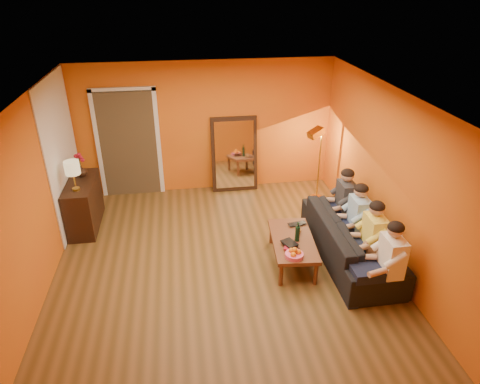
{
  "coord_description": "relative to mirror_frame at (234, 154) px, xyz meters",
  "views": [
    {
      "loc": [
        -0.51,
        -5.29,
        4.0
      ],
      "look_at": [
        0.35,
        0.5,
        1.0
      ],
      "focal_mm": 32.0,
      "sensor_mm": 36.0,
      "label": 1
    }
  ],
  "objects": [
    {
      "name": "room_shell",
      "position": [
        -0.55,
        -2.26,
        0.54
      ],
      "size": [
        5.0,
        5.5,
        2.6
      ],
      "color": "brown",
      "rests_on": "ground"
    },
    {
      "name": "white_accent",
      "position": [
        -3.04,
        -0.88,
        0.54
      ],
      "size": [
        0.02,
        1.9,
        2.58
      ],
      "primitive_type": "cube",
      "color": "white",
      "rests_on": "wall_left"
    },
    {
      "name": "doorway_recess",
      "position": [
        -2.05,
        0.2,
        0.29
      ],
      "size": [
        1.06,
        0.3,
        2.1
      ],
      "primitive_type": "cube",
      "color": "#3F2D19",
      "rests_on": "floor"
    },
    {
      "name": "door_jamb_left",
      "position": [
        -2.62,
        0.08,
        0.29
      ],
      "size": [
        0.08,
        0.06,
        2.2
      ],
      "primitive_type": "cube",
      "color": "white",
      "rests_on": "wall_back"
    },
    {
      "name": "door_jamb_right",
      "position": [
        -1.48,
        0.08,
        0.29
      ],
      "size": [
        0.08,
        0.06,
        2.2
      ],
      "primitive_type": "cube",
      "color": "white",
      "rests_on": "wall_back"
    },
    {
      "name": "door_header",
      "position": [
        -2.05,
        0.08,
        1.36
      ],
      "size": [
        1.22,
        0.06,
        0.08
      ],
      "primitive_type": "cube",
      "color": "white",
      "rests_on": "wall_back"
    },
    {
      "name": "mirror_frame",
      "position": [
        0.0,
        0.0,
        0.0
      ],
      "size": [
        0.92,
        0.27,
        1.51
      ],
      "primitive_type": "cube",
      "rotation": [
        -0.14,
        0.0,
        0.0
      ],
      "color": "#311D10",
      "rests_on": "floor"
    },
    {
      "name": "mirror_glass",
      "position": [
        0.0,
        -0.04,
        0.0
      ],
      "size": [
        0.78,
        0.21,
        1.35
      ],
      "primitive_type": "cube",
      "rotation": [
        -0.14,
        0.0,
        0.0
      ],
      "color": "white",
      "rests_on": "mirror_frame"
    },
    {
      "name": "sideboard",
      "position": [
        -2.79,
        -1.08,
        -0.34
      ],
      "size": [
        0.44,
        1.18,
        0.85
      ],
      "primitive_type": "cube",
      "color": "#311D10",
      "rests_on": "floor"
    },
    {
      "name": "table_lamp",
      "position": [
        -2.79,
        -1.38,
        0.34
      ],
      "size": [
        0.24,
        0.24,
        0.51
      ],
      "primitive_type": null,
      "color": "beige",
      "rests_on": "sideboard"
    },
    {
      "name": "sofa",
      "position": [
        1.45,
        -2.68,
        -0.42
      ],
      "size": [
        2.32,
        0.91,
        0.68
      ],
      "primitive_type": "imported",
      "rotation": [
        0.0,
        0.0,
        1.57
      ],
      "color": "black",
      "rests_on": "floor"
    },
    {
      "name": "coffee_table",
      "position": [
        0.53,
        -2.67,
        -0.55
      ],
      "size": [
        0.73,
        1.27,
        0.42
      ],
      "primitive_type": null,
      "rotation": [
        0.0,
        0.0,
        -0.09
      ],
      "color": "brown",
      "rests_on": "floor"
    },
    {
      "name": "floor_lamp",
      "position": [
        1.55,
        -0.7,
        -0.04
      ],
      "size": [
        0.37,
        0.34,
        1.44
      ],
      "primitive_type": null,
      "rotation": [
        0.0,
        0.0,
        0.4
      ],
      "color": "gold",
      "rests_on": "floor"
    },
    {
      "name": "dog",
      "position": [
        1.53,
        -3.36,
        -0.42
      ],
      "size": [
        0.45,
        0.63,
        0.69
      ],
      "primitive_type": null,
      "rotation": [
        0.0,
        0.0,
        0.14
      ],
      "color": "#906141",
      "rests_on": "floor"
    },
    {
      "name": "person_far_left",
      "position": [
        1.58,
        -3.68,
        -0.15
      ],
      "size": [
        0.7,
        0.44,
        1.22
      ],
      "primitive_type": null,
      "color": "white",
      "rests_on": "sofa"
    },
    {
      "name": "person_mid_left",
      "position": [
        1.58,
        -3.13,
        -0.15
      ],
      "size": [
        0.7,
        0.44,
        1.22
      ],
      "primitive_type": null,
      "color": "#F0DF50",
      "rests_on": "sofa"
    },
    {
      "name": "person_mid_right",
      "position": [
        1.58,
        -2.58,
        -0.15
      ],
      "size": [
        0.7,
        0.44,
        1.22
      ],
      "primitive_type": null,
      "color": "#94BFE5",
      "rests_on": "sofa"
    },
    {
      "name": "person_far_right",
      "position": [
        1.58,
        -2.03,
        -0.15
      ],
      "size": [
        0.7,
        0.44,
        1.22
      ],
      "primitive_type": null,
      "color": "#303035",
      "rests_on": "sofa"
    },
    {
      "name": "fruit_bowl",
      "position": [
        0.43,
        -3.12,
        -0.26
      ],
      "size": [
        0.26,
        0.26,
        0.16
      ],
      "primitive_type": null,
      "color": "#EF5481",
      "rests_on": "coffee_table"
    },
    {
      "name": "wine_bottle",
      "position": [
        0.58,
        -2.72,
        -0.18
      ],
      "size": [
        0.07,
        0.07,
        0.31
      ],
      "primitive_type": "cylinder",
      "color": "black",
      "rests_on": "coffee_table"
    },
    {
      "name": "tumbler",
      "position": [
        0.65,
        -2.55,
        -0.3
      ],
      "size": [
        0.11,
        0.11,
        0.08
      ],
      "primitive_type": "imported",
      "rotation": [
        0.0,
        0.0,
        -0.3
      ],
      "color": "#B27F3F",
      "rests_on": "coffee_table"
    },
    {
      "name": "laptop",
      "position": [
        0.71,
        -2.32,
        -0.33
      ],
      "size": [
        0.32,
        0.23,
        0.02
      ],
      "primitive_type": "imported",
      "rotation": [
        0.0,
        0.0,
        0.16
      ],
      "color": "black",
      "rests_on": "coffee_table"
    },
    {
      "name": "book_lower",
      "position": [
        0.35,
        -2.87,
        -0.33
      ],
      "size": [
        0.24,
        0.29,
        0.02
      ],
      "primitive_type": "imported",
      "rotation": [
        0.0,
        0.0,
        0.2
      ],
      "color": "#311D10",
      "rests_on": "coffee_table"
    },
    {
      "name": "book_mid",
      "position": [
        0.36,
        -2.86,
        -0.31
      ],
      "size": [
        0.25,
        0.28,
        0.02
      ],
      "primitive_type": "imported",
      "rotation": [
        0.0,
        0.0,
        -0.46
      ],
      "color": "#A41227",
      "rests_on": "book_lower"
    },
    {
      "name": "book_upper",
      "position": [
        0.35,
        -2.88,
        -0.29
      ],
      "size": [
        0.26,
        0.29,
        0.02
      ],
      "primitive_type": "imported",
      "rotation": [
        0.0,
        0.0,
        0.41
      ],
      "color": "black",
      "rests_on": "book_mid"
    },
    {
      "name": "vase",
      "position": [
        -2.79,
        -0.83,
        0.19
      ],
      "size": [
        0.19,
        0.19,
        0.19
      ],
      "primitive_type": "imported",
      "color": "#311D10",
      "rests_on": "sideboard"
    },
    {
      "name": "flowers",
      "position": [
        -2.79,
        -0.83,
        0.43
      ],
      "size": [
        0.17,
        0.17,
        0.45
      ],
      "primitive_type": null,
      "color": "#A41227",
      "rests_on": "vase"
    }
  ]
}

